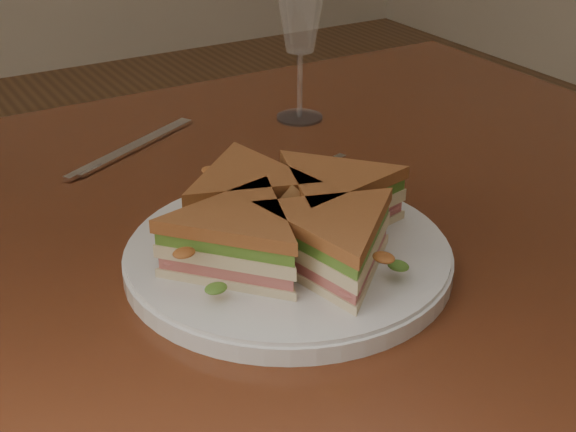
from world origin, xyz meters
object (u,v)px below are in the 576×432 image
Objects in this scene: plate at (288,257)px; spoon at (261,192)px; table at (231,296)px; wine_glass at (300,17)px; knife at (128,150)px; sandwich_wedges at (288,221)px.

spoon is (0.05, 0.14, -0.00)m from plate.
table is 0.37m from wine_glass.
plate is 1.50× the size of knife.
wine_glass reaches higher than table.
sandwich_wedges is at bearing -89.11° from table.
knife is (-0.03, 0.32, -0.01)m from plate.
sandwich_wedges is 0.32m from knife.
wine_glass reaches higher than sandwich_wedges.
plate reaches higher than spoon.
wine_glass is at bearing 56.99° from sandwich_wedges.
spoon is 0.96× the size of wine_glass.
spoon is at bearing 22.24° from table.
wine_glass reaches higher than knife.
plate is 0.14m from spoon.
spoon is (0.05, 0.14, -0.04)m from sandwich_wedges.
wine_glass is (0.16, 0.17, 0.13)m from spoon.
wine_glass reaches higher than plate.
plate is at bearing 0.00° from sandwich_wedges.
plate is 0.04m from sandwich_wedges.
plate is 1.57× the size of wine_glass.
sandwich_wedges reaches higher than plate.
sandwich_wedges reaches higher than table.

